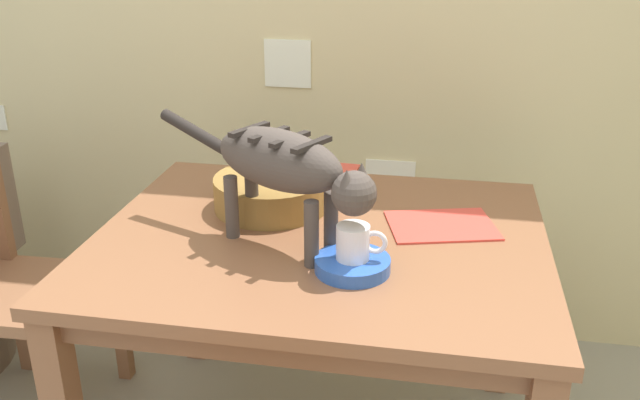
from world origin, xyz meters
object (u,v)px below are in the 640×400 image
(magazine, at_px, (442,225))
(book_stack, at_px, (332,180))
(wooden_chair_near, at_px, (19,287))
(coffee_mug, at_px, (355,242))
(dining_table, at_px, (320,264))
(saucer_bowl, at_px, (353,265))
(cat, at_px, (285,167))
(wicker_basket, at_px, (271,192))

(magazine, distance_m, book_stack, 0.40)
(magazine, height_order, wooden_chair_near, wooden_chair_near)
(coffee_mug, relative_size, book_stack, 0.68)
(coffee_mug, bearing_deg, wooden_chair_near, 167.22)
(dining_table, height_order, saucer_bowl, saucer_bowl)
(cat, xyz_separation_m, wooden_chair_near, (-0.91, 0.15, -0.51))
(cat, distance_m, wooden_chair_near, 1.05)
(dining_table, distance_m, coffee_mug, 0.27)
(wicker_basket, bearing_deg, saucer_bowl, -50.06)
(dining_table, distance_m, magazine, 0.35)
(saucer_bowl, height_order, book_stack, book_stack)
(dining_table, height_order, coffee_mug, coffee_mug)
(cat, height_order, coffee_mug, cat)
(saucer_bowl, distance_m, wooden_chair_near, 1.16)
(saucer_bowl, xyz_separation_m, book_stack, (-0.13, 0.51, 0.02))
(dining_table, xyz_separation_m, book_stack, (-0.02, 0.32, 0.12))
(magazine, bearing_deg, coffee_mug, -139.24)
(magazine, bearing_deg, book_stack, 133.18)
(cat, height_order, wooden_chair_near, cat)
(book_stack, bearing_deg, wicker_basket, -132.05)
(coffee_mug, distance_m, book_stack, 0.53)
(book_stack, height_order, wooden_chair_near, wooden_chair_near)
(coffee_mug, distance_m, wooden_chair_near, 1.18)
(dining_table, bearing_deg, wicker_basket, 137.87)
(saucer_bowl, height_order, coffee_mug, coffee_mug)
(cat, relative_size, book_stack, 3.53)
(saucer_bowl, xyz_separation_m, coffee_mug, (0.00, 0.00, 0.06))
(cat, bearing_deg, saucer_bowl, 90.00)
(dining_table, height_order, book_stack, book_stack)
(dining_table, bearing_deg, saucer_bowl, -58.58)
(magazine, bearing_deg, cat, -167.67)
(magazine, height_order, book_stack, book_stack)
(cat, xyz_separation_m, saucer_bowl, (0.18, -0.10, -0.20))
(cat, xyz_separation_m, book_stack, (0.05, 0.41, -0.18))
(saucer_bowl, bearing_deg, wicker_basket, 129.94)
(coffee_mug, xyz_separation_m, wicker_basket, (-0.29, 0.34, -0.03))
(saucer_bowl, distance_m, coffee_mug, 0.06)
(coffee_mug, xyz_separation_m, book_stack, (-0.14, 0.51, -0.04))
(coffee_mug, bearing_deg, wicker_basket, 130.32)
(wooden_chair_near, bearing_deg, cat, 78.45)
(book_stack, relative_size, wicker_basket, 0.55)
(dining_table, height_order, wooden_chair_near, wooden_chair_near)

